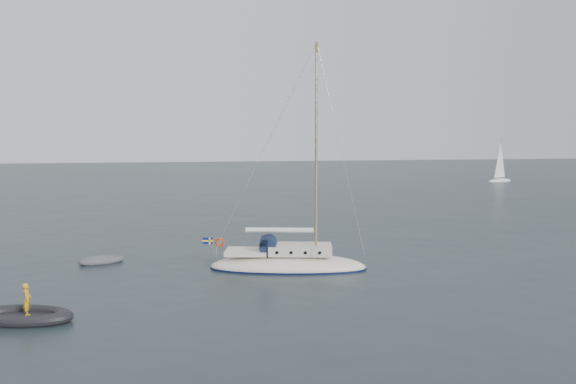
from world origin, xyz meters
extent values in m
plane|color=black|center=(0.00, 0.00, 0.00)|extent=(300.00, 300.00, 0.00)
ellipsoid|color=white|center=(-0.79, -1.16, 0.14)|extent=(8.67, 2.70, 1.44)
cube|color=beige|center=(-0.12, -1.16, 1.14)|extent=(3.47, 1.83, 0.53)
cube|color=white|center=(-3.10, -1.16, 0.98)|extent=(2.31, 1.83, 0.24)
cylinder|color=#131F39|center=(-1.90, -1.16, 1.40)|extent=(0.92, 1.59, 0.92)
cube|color=#131F39|center=(-2.09, -1.16, 1.59)|extent=(0.43, 1.59, 0.39)
cylinder|color=olive|center=(0.75, -1.16, 6.64)|extent=(0.14, 0.14, 11.55)
cylinder|color=olive|center=(0.75, -1.16, 7.22)|extent=(0.05, 2.12, 0.05)
cylinder|color=olive|center=(-1.27, -1.16, 2.17)|extent=(4.04, 0.10, 0.10)
cylinder|color=silver|center=(-1.27, -1.16, 2.21)|extent=(3.76, 0.27, 0.27)
cylinder|color=gray|center=(-4.64, -1.16, 1.40)|extent=(0.04, 2.12, 0.04)
torus|color=#E92B00|center=(-4.69, -0.58, 1.40)|extent=(0.52, 0.10, 0.52)
cylinder|color=olive|center=(-4.98, -1.16, 1.30)|extent=(0.03, 0.03, 0.87)
cube|color=navy|center=(-5.27, -1.16, 1.59)|extent=(0.58, 0.02, 0.37)
cube|color=yellow|center=(-5.27, -1.16, 1.59)|extent=(0.60, 0.03, 0.09)
cube|color=yellow|center=(-5.16, -1.16, 1.59)|extent=(0.09, 0.03, 0.39)
cylinder|color=black|center=(-1.37, -0.24, 1.14)|extent=(0.17, 0.06, 0.17)
cylinder|color=black|center=(-1.37, -2.08, 1.14)|extent=(0.17, 0.06, 0.17)
cylinder|color=black|center=(-0.60, -0.24, 1.14)|extent=(0.17, 0.06, 0.17)
cylinder|color=black|center=(-0.60, -2.08, 1.14)|extent=(0.17, 0.06, 0.17)
cylinder|color=black|center=(0.17, -0.24, 1.14)|extent=(0.17, 0.06, 0.17)
cylinder|color=black|center=(0.17, -2.08, 1.14)|extent=(0.17, 0.06, 0.17)
cylinder|color=black|center=(0.94, -0.24, 1.14)|extent=(0.17, 0.06, 0.17)
cylinder|color=black|center=(0.94, -2.08, 1.14)|extent=(0.17, 0.06, 0.17)
cube|color=#525357|center=(-11.13, 2.74, 0.11)|extent=(1.58, 0.65, 0.09)
cube|color=black|center=(-13.06, -7.59, 0.15)|extent=(2.58, 1.07, 0.13)
imported|color=orange|center=(-12.85, -7.59, 0.87)|extent=(0.48, 0.58, 1.36)
ellipsoid|color=silver|center=(48.59, 54.43, 0.05)|extent=(5.73, 1.91, 0.95)
cylinder|color=gray|center=(48.59, 54.43, 3.82)|extent=(0.10, 0.10, 6.68)
cone|color=silver|center=(48.54, 54.43, 3.82)|extent=(3.06, 3.06, 6.21)
camera|label=1|loc=(-7.42, -31.14, 7.24)|focal=35.00mm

